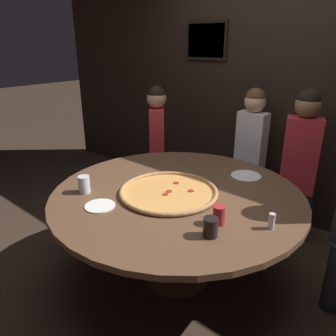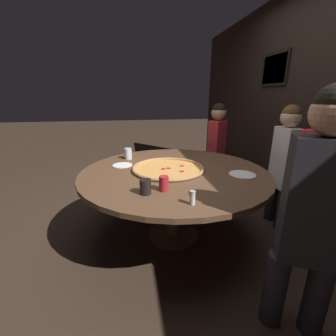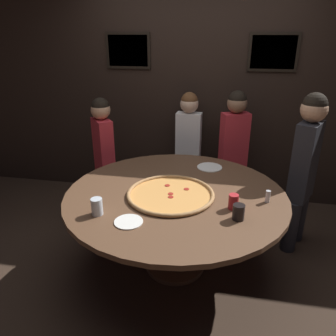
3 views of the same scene
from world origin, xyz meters
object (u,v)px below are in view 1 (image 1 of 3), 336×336
object	(u,v)px
white_plate_right_side	(246,176)
diner_side_right	(251,148)
drink_cup_far_left	(211,227)
white_plate_near_front	(100,206)
drink_cup_beside_pizza	(219,215)
drink_cup_near_left	(84,184)
diner_far_right	(157,141)
giant_pizza	(169,192)
diner_side_left	(300,159)
condiment_shaker	(272,221)
dining_table	(177,206)

from	to	relation	value
white_plate_right_side	diner_side_right	world-z (taller)	diner_side_right
drink_cup_far_left	white_plate_near_front	bearing A→B (deg)	-166.28
drink_cup_beside_pizza	white_plate_near_front	size ratio (longest dim) A/B	0.58
drink_cup_near_left	diner_far_right	distance (m)	1.30
drink_cup_beside_pizza	diner_side_right	xyz separation A→B (m)	(-0.51, 1.39, -0.03)
diner_far_right	giant_pizza	bearing A→B (deg)	-174.69
drink_cup_far_left	diner_far_right	distance (m)	1.80
white_plate_near_front	diner_far_right	size ratio (longest dim) A/B	0.15
drink_cup_beside_pizza	diner_side_left	size ratio (longest dim) A/B	0.08
white_plate_near_front	condiment_shaker	size ratio (longest dim) A/B	2.06
giant_pizza	diner_far_right	world-z (taller)	diner_far_right
drink_cup_near_left	condiment_shaker	world-z (taller)	drink_cup_near_left
dining_table	diner_side_right	size ratio (longest dim) A/B	1.34
white_plate_right_side	white_plate_near_front	size ratio (longest dim) A/B	1.20
drink_cup_near_left	condiment_shaker	distance (m)	1.29
drink_cup_beside_pizza	diner_side_right	bearing A→B (deg)	110.20
drink_cup_near_left	diner_side_left	xyz separation A→B (m)	(0.96, 1.56, -0.01)
drink_cup_far_left	condiment_shaker	bearing A→B (deg)	52.60
giant_pizza	diner_side_left	world-z (taller)	diner_side_left
giant_pizza	diner_side_left	bearing A→B (deg)	67.39
dining_table	white_plate_near_front	world-z (taller)	white_plate_near_front
giant_pizza	drink_cup_beside_pizza	size ratio (longest dim) A/B	6.12
dining_table	white_plate_right_side	size ratio (longest dim) A/B	7.51
dining_table	diner_far_right	xyz separation A→B (m)	(-0.92, 0.79, 0.13)
drink_cup_beside_pizza	white_plate_right_side	xyz separation A→B (m)	(-0.22, 0.76, -0.05)
diner_far_right	diner_side_left	bearing A→B (deg)	-117.37
giant_pizza	diner_side_left	xyz separation A→B (m)	(0.49, 1.18, 0.04)
drink_cup_beside_pizza	diner_side_left	bearing A→B (deg)	90.00
giant_pizza	diner_far_right	size ratio (longest dim) A/B	0.53
drink_cup_far_left	white_plate_near_front	size ratio (longest dim) A/B	0.56
diner_side_left	diner_side_right	distance (m)	0.52
drink_cup_beside_pizza	drink_cup_near_left	world-z (taller)	drink_cup_near_left
drink_cup_far_left	condiment_shaker	size ratio (longest dim) A/B	1.16
dining_table	white_plate_right_side	world-z (taller)	white_plate_right_side
drink_cup_near_left	diner_side_right	size ratio (longest dim) A/B	0.09
drink_cup_far_left	white_plate_near_front	world-z (taller)	drink_cup_far_left
drink_cup_near_left	diner_side_right	xyz separation A→B (m)	(0.45, 1.65, -0.04)
drink_cup_far_left	diner_far_right	size ratio (longest dim) A/B	0.08
dining_table	drink_cup_near_left	world-z (taller)	drink_cup_near_left
condiment_shaker	diner_side_right	world-z (taller)	diner_side_right
drink_cup_far_left	drink_cup_near_left	size ratio (longest dim) A/B	0.90
condiment_shaker	diner_side_right	bearing A→B (deg)	121.89
drink_cup_beside_pizza	condiment_shaker	world-z (taller)	drink_cup_beside_pizza
dining_table	condiment_shaker	xyz separation A→B (m)	(0.72, -0.03, 0.16)
condiment_shaker	diner_side_right	xyz separation A→B (m)	(-0.77, 1.24, -0.03)
drink_cup_near_left	drink_cup_beside_pizza	bearing A→B (deg)	15.16
white_plate_right_side	condiment_shaker	world-z (taller)	condiment_shaker
drink_cup_near_left	white_plate_right_side	bearing A→B (deg)	54.26
giant_pizza	drink_cup_far_left	xyz separation A→B (m)	(0.53, -0.26, 0.04)
giant_pizza	drink_cup_beside_pizza	world-z (taller)	drink_cup_beside_pizza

